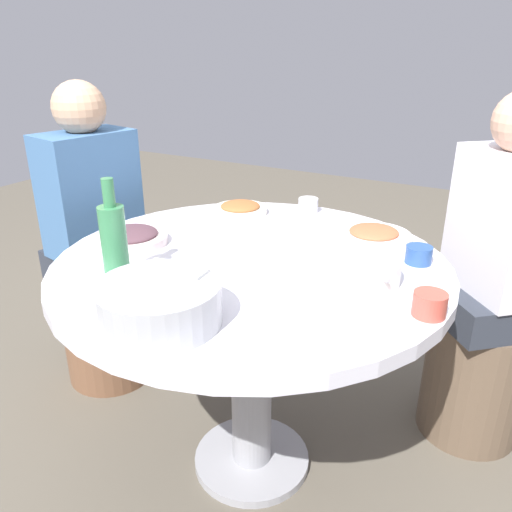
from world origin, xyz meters
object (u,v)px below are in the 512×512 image
(tea_cup_side, at_px, (430,304))
(rice_bowl, at_px, (158,302))
(soup_bowl, at_px, (350,269))
(dish_stirfry, at_px, (240,208))
(tea_cup_near, at_px, (308,205))
(tea_cup_far, at_px, (419,255))
(diner_left, at_px, (91,201))
(dish_eggplant, at_px, (131,237))
(round_dining_table, at_px, (251,301))
(diner_right, at_px, (503,233))
(green_bottle, at_px, (114,242))
(stool_for_diner_left, at_px, (108,326))
(dish_tofu_braise, at_px, (374,235))
(stool_for_diner_right, at_px, (474,376))

(tea_cup_side, bearing_deg, rice_bowl, -147.93)
(soup_bowl, bearing_deg, rice_bowl, -125.88)
(dish_stirfry, distance_m, tea_cup_near, 0.25)
(dish_stirfry, height_order, tea_cup_far, tea_cup_far)
(diner_left, bearing_deg, dish_eggplant, -29.00)
(dish_eggplant, bearing_deg, rice_bowl, -41.24)
(round_dining_table, xyz_separation_m, diner_right, (0.62, 0.54, 0.15))
(green_bottle, height_order, diner_right, diner_right)
(rice_bowl, relative_size, stool_for_diner_left, 0.60)
(tea_cup_side, distance_m, diner_right, 0.63)
(dish_tofu_braise, xyz_separation_m, stool_for_diner_right, (0.35, 0.22, -0.55))
(diner_right, bearing_deg, tea_cup_near, -174.81)
(tea_cup_far, height_order, diner_right, diner_right)
(stool_for_diner_left, bearing_deg, green_bottle, -38.67)
(soup_bowl, height_order, stool_for_diner_right, soup_bowl)
(tea_cup_side, bearing_deg, dish_stirfry, 150.22)
(tea_cup_far, bearing_deg, dish_eggplant, -161.04)
(tea_cup_side, bearing_deg, stool_for_diner_right, 80.96)
(round_dining_table, height_order, tea_cup_far, tea_cup_far)
(dish_stirfry, bearing_deg, tea_cup_near, 31.48)
(diner_right, bearing_deg, rice_bowl, -123.06)
(soup_bowl, height_order, green_bottle, green_bottle)
(dish_eggplant, distance_m, tea_cup_far, 0.86)
(dish_tofu_braise, bearing_deg, dish_eggplant, -148.94)
(dish_eggplant, distance_m, green_bottle, 0.29)
(stool_for_diner_left, bearing_deg, round_dining_table, -10.96)
(rice_bowl, height_order, tea_cup_near, rice_bowl)
(green_bottle, xyz_separation_m, tea_cup_near, (0.20, 0.78, -0.08))
(green_bottle, relative_size, tea_cup_side, 3.57)
(soup_bowl, distance_m, stool_for_diner_right, 0.84)
(tea_cup_near, height_order, stool_for_diner_right, tea_cup_near)
(soup_bowl, bearing_deg, dish_stirfry, 147.33)
(soup_bowl, height_order, dish_stirfry, soup_bowl)
(soup_bowl, xyz_separation_m, tea_cup_near, (-0.33, 0.48, -0.01))
(soup_bowl, xyz_separation_m, diner_left, (-1.09, 0.15, -0.01))
(diner_left, bearing_deg, rice_bowl, -35.47)
(dish_stirfry, relative_size, diner_left, 0.26)
(dish_eggplant, distance_m, stool_for_diner_left, 0.72)
(round_dining_table, xyz_separation_m, diner_left, (-0.79, 0.15, 0.15))
(stool_for_diner_left, distance_m, diner_right, 1.56)
(round_dining_table, height_order, tea_cup_near, tea_cup_near)
(rice_bowl, relative_size, diner_right, 0.37)
(soup_bowl, bearing_deg, tea_cup_near, 124.70)
(tea_cup_far, bearing_deg, diner_left, -177.26)
(dish_stirfry, bearing_deg, dish_eggplant, -108.54)
(dish_stirfry, height_order, stool_for_diner_right, dish_stirfry)
(stool_for_diner_right, xyz_separation_m, diner_right, (-0.00, -0.00, 0.55))
(dish_stirfry, bearing_deg, diner_left, -159.56)
(dish_stirfry, xyz_separation_m, stool_for_diner_left, (-0.54, -0.20, -0.55))
(dish_tofu_braise, bearing_deg, rice_bowl, -109.94)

